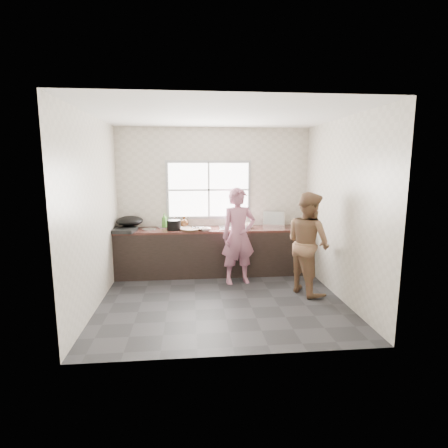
{
  "coord_description": "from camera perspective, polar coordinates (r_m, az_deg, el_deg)",
  "views": [
    {
      "loc": [
        -0.45,
        -5.02,
        2.02
      ],
      "look_at": [
        0.1,
        0.65,
        1.05
      ],
      "focal_mm": 28.0,
      "sensor_mm": 36.0,
      "label": 1
    }
  ],
  "objects": [
    {
      "name": "window_frame",
      "position": [
        6.64,
        -2.51,
        5.59
      ],
      "size": [
        1.6,
        0.05,
        1.1
      ],
      "primitive_type": "cube",
      "color": "#9EA0A5",
      "rests_on": "wall_back"
    },
    {
      "name": "bowl_mince",
      "position": [
        6.21,
        -3.12,
        -0.87
      ],
      "size": [
        0.26,
        0.26,
        0.05
      ],
      "primitive_type": "imported",
      "rotation": [
        0.0,
        0.0,
        0.29
      ],
      "color": "white",
      "rests_on": "countertop"
    },
    {
      "name": "bowl_crabs",
      "position": [
        6.47,
        3.66,
        -0.39
      ],
      "size": [
        0.21,
        0.21,
        0.07
      ],
      "primitive_type": "imported",
      "rotation": [
        0.0,
        0.0,
        -0.01
      ],
      "color": "silver",
      "rests_on": "countertop"
    },
    {
      "name": "wall_back",
      "position": [
        6.68,
        -1.65,
        3.9
      ],
      "size": [
        3.6,
        0.01,
        2.7
      ],
      "primitive_type": "cube",
      "color": "beige",
      "rests_on": "ground"
    },
    {
      "name": "cleaver",
      "position": [
        6.34,
        -4.29,
        -0.51
      ],
      "size": [
        0.23,
        0.13,
        0.01
      ],
      "primitive_type": "cube",
      "rotation": [
        0.0,
        0.0,
        0.1
      ],
      "color": "#A2A6A9",
      "rests_on": "cutting_board"
    },
    {
      "name": "pot_lid_left",
      "position": [
        6.47,
        -12.12,
        -0.84
      ],
      "size": [
        0.28,
        0.28,
        0.01
      ],
      "primitive_type": "cylinder",
      "rotation": [
        0.0,
        0.0,
        0.1
      ],
      "color": "silver",
      "rests_on": "countertop"
    },
    {
      "name": "wall_left",
      "position": [
        5.25,
        -20.47,
        1.71
      ],
      "size": [
        0.01,
        3.2,
        2.7
      ],
      "primitive_type": "cube",
      "color": "beige",
      "rests_on": "ground"
    },
    {
      "name": "wall_front",
      "position": [
        3.51,
        1.92,
        -1.36
      ],
      "size": [
        3.6,
        0.01,
        2.7
      ],
      "primitive_type": "cube",
      "color": "beige",
      "rests_on": "ground"
    },
    {
      "name": "person_side",
      "position": [
        5.65,
        13.56,
        -3.03
      ],
      "size": [
        0.85,
        0.95,
        1.61
      ],
      "primitive_type": "imported",
      "rotation": [
        0.0,
        0.0,
        1.94
      ],
      "color": "brown",
      "rests_on": "floor"
    },
    {
      "name": "wok",
      "position": [
        6.57,
        -15.13,
        0.48
      ],
      "size": [
        0.57,
        0.57,
        0.18
      ],
      "primitive_type": "ellipsoid",
      "rotation": [
        0.0,
        0.0,
        0.21
      ],
      "color": "black",
      "rests_on": "burner"
    },
    {
      "name": "dish_rack",
      "position": [
        6.71,
        8.14,
        0.89
      ],
      "size": [
        0.45,
        0.36,
        0.3
      ],
      "primitive_type": "cube",
      "rotation": [
        0.0,
        0.0,
        -0.22
      ],
      "color": "silver",
      "rests_on": "countertop"
    },
    {
      "name": "bottle_green",
      "position": [
        6.58,
        -9.73,
        0.56
      ],
      "size": [
        0.11,
        0.11,
        0.27
      ],
      "primitive_type": "imported",
      "rotation": [
        0.0,
        0.0,
        0.1
      ],
      "color": "#41842B",
      "rests_on": "countertop"
    },
    {
      "name": "woman",
      "position": [
        5.95,
        2.38,
        -2.5
      ],
      "size": [
        0.62,
        0.47,
        1.53
      ],
      "primitive_type": "imported",
      "rotation": [
        0.0,
        0.0,
        0.19
      ],
      "color": "#A9657C",
      "rests_on": "floor"
    },
    {
      "name": "glass_jar",
      "position": [
        6.53,
        -8.82,
        -0.29
      ],
      "size": [
        0.06,
        0.06,
        0.09
      ],
      "primitive_type": "cylinder",
      "rotation": [
        0.0,
        0.0,
        -0.03
      ],
      "color": "silver",
      "rests_on": "countertop"
    },
    {
      "name": "countertop",
      "position": [
        6.44,
        -1.43,
        -0.9
      ],
      "size": [
        3.6,
        0.64,
        0.04
      ],
      "primitive_type": "cube",
      "color": "#391C17",
      "rests_on": "cabinet"
    },
    {
      "name": "ceiling",
      "position": [
        5.09,
        -0.44,
        17.39
      ],
      "size": [
        3.6,
        3.2,
        0.01
      ],
      "primitive_type": "cube",
      "color": "silver",
      "rests_on": "wall_back"
    },
    {
      "name": "bottle_brown_tall",
      "position": [
        6.64,
        -7.99,
        0.25
      ],
      "size": [
        0.1,
        0.1,
        0.17
      ],
      "primitive_type": "imported",
      "rotation": [
        0.0,
        0.0,
        -0.34
      ],
      "color": "#3F1A0F",
      "rests_on": "countertop"
    },
    {
      "name": "black_pot",
      "position": [
        6.33,
        -8.19,
        -0.17
      ],
      "size": [
        0.31,
        0.31,
        0.18
      ],
      "primitive_type": "cylinder",
      "rotation": [
        0.0,
        0.0,
        -0.33
      ],
      "color": "black",
      "rests_on": "countertop"
    },
    {
      "name": "burner",
      "position": [
        6.35,
        -16.15,
        -0.96
      ],
      "size": [
        0.47,
        0.47,
        0.06
      ],
      "primitive_type": "cube",
      "rotation": [
        0.0,
        0.0,
        -0.12
      ],
      "color": "black",
      "rests_on": "countertop"
    },
    {
      "name": "bottle_brown_short",
      "position": [
        6.63,
        -6.51,
        0.34
      ],
      "size": [
        0.18,
        0.18,
        0.19
      ],
      "primitive_type": "imported",
      "rotation": [
        0.0,
        0.0,
        -0.34
      ],
      "color": "#452611",
      "rests_on": "countertop"
    },
    {
      "name": "plate_food",
      "position": [
        6.53,
        -6.59,
        -0.56
      ],
      "size": [
        0.22,
        0.22,
        0.02
      ],
      "primitive_type": "cylinder",
      "rotation": [
        0.0,
        0.0,
        0.11
      ],
      "color": "silver",
      "rests_on": "countertop"
    },
    {
      "name": "faucet",
      "position": [
        6.64,
        1.45,
        0.91
      ],
      "size": [
        0.02,
        0.02,
        0.3
      ],
      "primitive_type": "cylinder",
      "color": "silver",
      "rests_on": "countertop"
    },
    {
      "name": "cutting_board",
      "position": [
        6.27,
        -5.47,
        -0.87
      ],
      "size": [
        0.38,
        0.38,
        0.04
      ],
      "primitive_type": "cylinder",
      "rotation": [
        0.0,
        0.0,
        0.01
      ],
      "color": "#322013",
      "rests_on": "countertop"
    },
    {
      "name": "wall_right",
      "position": [
        5.55,
        18.52,
        2.22
      ],
      "size": [
        0.01,
        3.2,
        2.7
      ],
      "primitive_type": "cube",
      "color": "beige",
      "rests_on": "ground"
    },
    {
      "name": "pot_lid_right",
      "position": [
        6.66,
        -9.76,
        -0.45
      ],
      "size": [
        0.33,
        0.33,
        0.01
      ],
      "primitive_type": "cylinder",
      "rotation": [
        0.0,
        0.0,
        -0.33
      ],
      "color": "#B7BBBF",
      "rests_on": "countertop"
    },
    {
      "name": "cabinet",
      "position": [
        6.53,
        -1.42,
        -4.62
      ],
      "size": [
        3.6,
        0.62,
        0.82
      ],
      "primitive_type": "cube",
      "color": "black",
      "rests_on": "floor"
    },
    {
      "name": "floor",
      "position": [
        5.43,
        -0.4,
        -12.22
      ],
      "size": [
        3.6,
        3.2,
        0.01
      ],
      "primitive_type": "cube",
      "color": "#28282B",
      "rests_on": "ground"
    },
    {
      "name": "bowl_held",
      "position": [
        6.25,
        1.73,
        -0.72
      ],
      "size": [
        0.22,
        0.22,
        0.07
      ],
      "primitive_type": "imported",
      "rotation": [
        0.0,
        0.0,
        -0.05
      ],
      "color": "white",
      "rests_on": "countertop"
    },
    {
      "name": "sink",
      "position": [
        6.47,
        1.66,
        -0.63
      ],
      "size": [
        0.55,
        0.45,
        0.02
      ],
      "primitive_type": "cube",
      "color": "silver",
      "rests_on": "countertop"
    },
    {
      "name": "window_glazing",
      "position": [
        6.61,
        -2.5,
        5.58
      ],
      "size": [
        1.5,
        0.01,
        1.0
      ],
      "primitive_type": "cube",
      "color": "white",
      "rests_on": "window_frame"
    }
  ]
}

